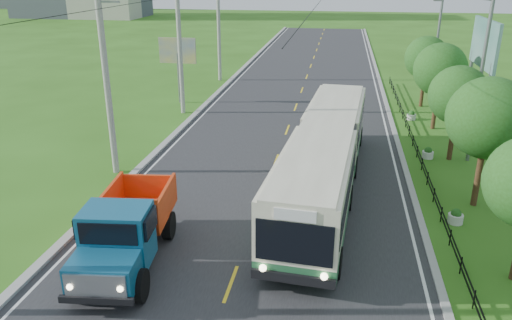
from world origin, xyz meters
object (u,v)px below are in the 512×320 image
(pole_near, at_px, (107,79))
(billboard_right, at_px, (484,51))
(pole_mid, at_px, (180,45))
(planter_mid, at_px, (428,153))
(streetlight_mid, at_px, (478,75))
(bus, at_px, (326,153))
(billboard_left, at_px, (178,55))
(tree_fifth, at_px, (440,72))
(tree_back, at_px, (427,60))
(streetlight_far, at_px, (435,41))
(pole_far, at_px, (219,27))
(tree_third, at_px, (488,122))
(planter_far, at_px, (411,116))
(planter_near, at_px, (456,217))
(dump_truck, at_px, (126,227))
(tree_fourth, at_px, (458,98))

(pole_near, relative_size, billboard_right, 1.37)
(pole_mid, height_order, planter_mid, pole_mid)
(streetlight_mid, xyz_separation_m, bus, (-7.78, -5.73, -2.87))
(billboard_right, bearing_deg, billboard_left, 169.60)
(streetlight_mid, height_order, planter_mid, streetlight_mid)
(bus, bearing_deg, tree_fifth, 63.86)
(tree_back, relative_size, streetlight_far, 0.61)
(pole_far, bearing_deg, planter_mid, -48.41)
(tree_third, xyz_separation_m, planter_mid, (-1.26, 5.86, -3.70))
(pole_mid, relative_size, streetlight_far, 1.10)
(pole_mid, height_order, planter_far, pole_mid)
(pole_mid, xyz_separation_m, planter_near, (16.86, -15.00, -4.81))
(streetlight_mid, relative_size, dump_truck, 1.38)
(pole_mid, distance_m, bus, 17.18)
(planter_mid, height_order, billboard_right, billboard_right)
(streetlight_mid, relative_size, streetlight_far, 1.00)
(tree_third, xyz_separation_m, bus, (-7.00, 0.13, -1.96))
(planter_mid, bearing_deg, streetlight_mid, 0.00)
(tree_third, xyz_separation_m, tree_fifth, (-0.00, 12.00, -0.13))
(pole_near, relative_size, tree_fourth, 1.85)
(tree_fifth, height_order, dump_truck, tree_fifth)
(streetlight_mid, height_order, bus, streetlight_mid)
(pole_mid, xyz_separation_m, tree_fifth, (18.12, -0.86, -1.24))
(pole_far, distance_m, tree_back, 19.43)
(pole_mid, distance_m, pole_far, 12.00)
(pole_mid, distance_m, billboard_left, 3.47)
(pole_near, height_order, tree_fifth, pole_near)
(planter_mid, bearing_deg, tree_fourth, 6.39)
(planter_near, height_order, bus, bus)
(planter_far, bearing_deg, streetlight_far, 71.20)
(planter_near, bearing_deg, tree_fifth, 84.92)
(pole_mid, xyz_separation_m, streetlight_far, (18.90, 7.00, -0.19))
(pole_mid, xyz_separation_m, tree_third, (18.12, -12.86, -1.11))
(billboard_right, bearing_deg, planter_far, 151.61)
(tree_fourth, distance_m, planter_near, 8.87)
(streetlight_mid, bearing_deg, planter_near, -104.32)
(pole_far, distance_m, streetlight_far, 19.56)
(billboard_left, xyz_separation_m, bus, (12.36, -15.73, -1.84))
(planter_near, distance_m, planter_mid, 8.00)
(tree_fourth, height_order, billboard_left, tree_fourth)
(tree_fourth, bearing_deg, planter_mid, -173.61)
(planter_far, bearing_deg, pole_far, 146.88)
(planter_far, height_order, billboard_left, billboard_left)
(pole_near, height_order, pole_mid, same)
(planter_near, bearing_deg, streetlight_far, 84.70)
(streetlight_mid, height_order, billboard_right, streetlight_mid)
(billboard_left, bearing_deg, planter_far, -6.31)
(pole_near, relative_size, pole_far, 1.00)
(planter_mid, bearing_deg, tree_fifth, 78.44)
(planter_mid, distance_m, bus, 8.30)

